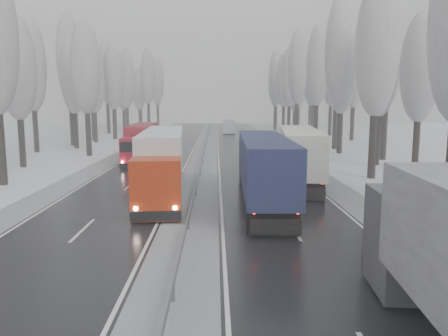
{
  "coord_description": "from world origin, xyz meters",
  "views": [
    {
      "loc": [
        1.36,
        -9.08,
        6.23
      ],
      "look_at": [
        1.89,
        18.21,
        2.2
      ],
      "focal_mm": 35.0,
      "sensor_mm": 36.0,
      "label": 1
    }
  ],
  "objects_px": {
    "truck_cream_box": "(299,151)",
    "truck_red_white": "(163,158)",
    "truck_blue_box": "(263,165)",
    "box_truck_distant": "(229,126)",
    "truck_red_red": "(141,139)"
  },
  "relations": [
    {
      "from": "truck_cream_box",
      "to": "truck_red_white",
      "type": "xyz_separation_m",
      "value": [
        -10.25,
        -4.14,
        0.04
      ]
    },
    {
      "from": "truck_blue_box",
      "to": "box_truck_distant",
      "type": "xyz_separation_m",
      "value": [
        -0.03,
        65.15,
        -0.98
      ]
    },
    {
      "from": "truck_red_white",
      "to": "truck_cream_box",
      "type": "bearing_deg",
      "value": 18.08
    },
    {
      "from": "box_truck_distant",
      "to": "truck_red_red",
      "type": "xyz_separation_m",
      "value": [
        -11.23,
        -43.15,
        0.76
      ]
    },
    {
      "from": "truck_blue_box",
      "to": "truck_red_red",
      "type": "bearing_deg",
      "value": 118.73
    },
    {
      "from": "box_truck_distant",
      "to": "truck_blue_box",
      "type": "bearing_deg",
      "value": -86.85
    },
    {
      "from": "box_truck_distant",
      "to": "truck_red_red",
      "type": "height_order",
      "value": "truck_red_red"
    },
    {
      "from": "truck_blue_box",
      "to": "truck_cream_box",
      "type": "distance_m",
      "value": 8.21
    },
    {
      "from": "truck_blue_box",
      "to": "truck_red_white",
      "type": "relative_size",
      "value": 0.97
    },
    {
      "from": "truck_blue_box",
      "to": "truck_cream_box",
      "type": "height_order",
      "value": "truck_cream_box"
    },
    {
      "from": "truck_red_white",
      "to": "truck_blue_box",
      "type": "bearing_deg",
      "value": -29.89
    },
    {
      "from": "truck_cream_box",
      "to": "truck_red_white",
      "type": "distance_m",
      "value": 11.05
    },
    {
      "from": "truck_blue_box",
      "to": "truck_red_white",
      "type": "distance_m",
      "value": 7.35
    },
    {
      "from": "box_truck_distant",
      "to": "truck_red_white",
      "type": "relative_size",
      "value": 0.47
    },
    {
      "from": "truck_red_red",
      "to": "box_truck_distant",
      "type": "bearing_deg",
      "value": 72.23
    }
  ]
}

